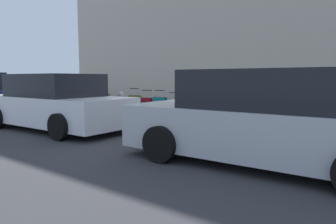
{
  "coord_description": "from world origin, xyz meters",
  "views": [
    {
      "loc": [
        -5.05,
        6.95,
        1.46
      ],
      "look_at": [
        -0.33,
        0.62,
        0.58
      ],
      "focal_mm": 32.81,
      "sensor_mm": 36.0,
      "label": 1
    }
  ],
  "objects_px": {
    "suitcase_silver_0": "(311,123)",
    "parked_car_silver_0": "(263,120)",
    "suitcase_silver_7": "(186,113)",
    "fire_hydrant": "(121,103)",
    "suitcase_black_8": "(174,111)",
    "suitcase_maroon_10": "(147,108)",
    "suitcase_maroon_3": "(250,115)",
    "suitcase_navy_6": "(199,111)",
    "suitcase_teal_2": "(269,120)",
    "suitcase_olive_11": "(135,106)",
    "bollard_post": "(109,105)",
    "suitcase_red_5": "(217,113)",
    "suitcase_black_1": "(288,121)",
    "parked_car_white_1": "(56,103)",
    "suitcase_olive_4": "(233,116)",
    "suitcase_teal_9": "(160,109)"
  },
  "relations": [
    {
      "from": "suitcase_silver_0",
      "to": "parked_car_silver_0",
      "type": "bearing_deg",
      "value": 84.09
    },
    {
      "from": "suitcase_black_1",
      "to": "bollard_post",
      "type": "height_order",
      "value": "bollard_post"
    },
    {
      "from": "fire_hydrant",
      "to": "parked_car_silver_0",
      "type": "xyz_separation_m",
      "value": [
        -5.87,
        2.46,
        0.16
      ]
    },
    {
      "from": "suitcase_olive_4",
      "to": "suitcase_navy_6",
      "type": "bearing_deg",
      "value": 4.95
    },
    {
      "from": "suitcase_silver_0",
      "to": "suitcase_teal_2",
      "type": "bearing_deg",
      "value": 0.61
    },
    {
      "from": "suitcase_maroon_3",
      "to": "suitcase_navy_6",
      "type": "relative_size",
      "value": 0.76
    },
    {
      "from": "suitcase_olive_4",
      "to": "parked_car_white_1",
      "type": "height_order",
      "value": "parked_car_white_1"
    },
    {
      "from": "suitcase_olive_4",
      "to": "suitcase_red_5",
      "type": "relative_size",
      "value": 0.95
    },
    {
      "from": "suitcase_maroon_3",
      "to": "suitcase_red_5",
      "type": "xyz_separation_m",
      "value": [
        1.01,
        -0.07,
        -0.02
      ]
    },
    {
      "from": "suitcase_maroon_3",
      "to": "suitcase_maroon_10",
      "type": "height_order",
      "value": "suitcase_maroon_10"
    },
    {
      "from": "suitcase_silver_0",
      "to": "suitcase_black_8",
      "type": "relative_size",
      "value": 0.96
    },
    {
      "from": "suitcase_silver_7",
      "to": "fire_hydrant",
      "type": "relative_size",
      "value": 0.92
    },
    {
      "from": "suitcase_maroon_3",
      "to": "suitcase_navy_6",
      "type": "distance_m",
      "value": 1.5
    },
    {
      "from": "suitcase_navy_6",
      "to": "suitcase_teal_9",
      "type": "distance_m",
      "value": 1.45
    },
    {
      "from": "suitcase_black_8",
      "to": "bollard_post",
      "type": "distance_m",
      "value": 2.7
    },
    {
      "from": "suitcase_maroon_10",
      "to": "parked_car_white_1",
      "type": "relative_size",
      "value": 0.2
    },
    {
      "from": "suitcase_teal_9",
      "to": "suitcase_black_8",
      "type": "bearing_deg",
      "value": -172.49
    },
    {
      "from": "suitcase_black_1",
      "to": "bollard_post",
      "type": "distance_m",
      "value": 6.08
    },
    {
      "from": "suitcase_red_5",
      "to": "suitcase_maroon_10",
      "type": "xyz_separation_m",
      "value": [
        2.47,
        0.09,
        -0.02
      ]
    },
    {
      "from": "suitcase_black_1",
      "to": "suitcase_maroon_10",
      "type": "relative_size",
      "value": 0.67
    },
    {
      "from": "suitcase_olive_11",
      "to": "fire_hydrant",
      "type": "bearing_deg",
      "value": -3.75
    },
    {
      "from": "suitcase_silver_0",
      "to": "fire_hydrant",
      "type": "distance_m",
      "value": 6.12
    },
    {
      "from": "suitcase_black_8",
      "to": "parked_car_silver_0",
      "type": "distance_m",
      "value": 4.44
    },
    {
      "from": "suitcase_olive_4",
      "to": "suitcase_silver_7",
      "type": "xyz_separation_m",
      "value": [
        1.46,
        0.06,
        -0.02
      ]
    },
    {
      "from": "suitcase_black_1",
      "to": "suitcase_olive_4",
      "type": "xyz_separation_m",
      "value": [
        1.46,
        -0.08,
        0.03
      ]
    },
    {
      "from": "suitcase_black_8",
      "to": "bollard_post",
      "type": "height_order",
      "value": "suitcase_black_8"
    },
    {
      "from": "suitcase_silver_7",
      "to": "suitcase_red_5",
      "type": "bearing_deg",
      "value": -175.58
    },
    {
      "from": "suitcase_teal_2",
      "to": "suitcase_olive_11",
      "type": "xyz_separation_m",
      "value": [
        4.48,
        0.01,
        0.09
      ]
    },
    {
      "from": "suitcase_black_8",
      "to": "fire_hydrant",
      "type": "height_order",
      "value": "suitcase_black_8"
    },
    {
      "from": "suitcase_black_8",
      "to": "parked_car_white_1",
      "type": "relative_size",
      "value": 0.19
    },
    {
      "from": "suitcase_olive_11",
      "to": "parked_car_silver_0",
      "type": "height_order",
      "value": "parked_car_silver_0"
    },
    {
      "from": "parked_car_silver_0",
      "to": "bollard_post",
      "type": "bearing_deg",
      "value": -20.04
    },
    {
      "from": "suitcase_maroon_3",
      "to": "parked_car_white_1",
      "type": "height_order",
      "value": "parked_car_white_1"
    },
    {
      "from": "suitcase_teal_9",
      "to": "suitcase_black_1",
      "type": "bearing_deg",
      "value": 179.84
    },
    {
      "from": "suitcase_teal_2",
      "to": "parked_car_white_1",
      "type": "height_order",
      "value": "parked_car_white_1"
    },
    {
      "from": "suitcase_teal_2",
      "to": "fire_hydrant",
      "type": "bearing_deg",
      "value": -0.42
    },
    {
      "from": "suitcase_red_5",
      "to": "suitcase_black_8",
      "type": "relative_size",
      "value": 1.04
    },
    {
      "from": "bollard_post",
      "to": "suitcase_maroon_10",
      "type": "bearing_deg",
      "value": -175.27
    },
    {
      "from": "suitcase_teal_2",
      "to": "parked_car_white_1",
      "type": "distance_m",
      "value": 5.83
    },
    {
      "from": "bollard_post",
      "to": "suitcase_teal_2",
      "type": "bearing_deg",
      "value": -178.86
    },
    {
      "from": "suitcase_teal_2",
      "to": "parked_car_silver_0",
      "type": "distance_m",
      "value": 2.54
    },
    {
      "from": "suitcase_silver_0",
      "to": "parked_car_white_1",
      "type": "relative_size",
      "value": 0.18
    },
    {
      "from": "bollard_post",
      "to": "suitcase_silver_0",
      "type": "bearing_deg",
      "value": -178.94
    },
    {
      "from": "suitcase_navy_6",
      "to": "bollard_post",
      "type": "xyz_separation_m",
      "value": [
        3.63,
        0.12,
        -0.0
      ]
    },
    {
      "from": "suitcase_olive_11",
      "to": "parked_car_silver_0",
      "type": "distance_m",
      "value": 5.73
    },
    {
      "from": "suitcase_navy_6",
      "to": "suitcase_olive_11",
      "type": "height_order",
      "value": "suitcase_navy_6"
    },
    {
      "from": "suitcase_red_5",
      "to": "suitcase_black_1",
      "type": "bearing_deg",
      "value": 177.25
    },
    {
      "from": "suitcase_olive_11",
      "to": "suitcase_navy_6",
      "type": "bearing_deg",
      "value": -179.66
    },
    {
      "from": "suitcase_olive_4",
      "to": "bollard_post",
      "type": "bearing_deg",
      "value": 2.55
    },
    {
      "from": "suitcase_black_8",
      "to": "suitcase_maroon_10",
      "type": "relative_size",
      "value": 0.94
    }
  ]
}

